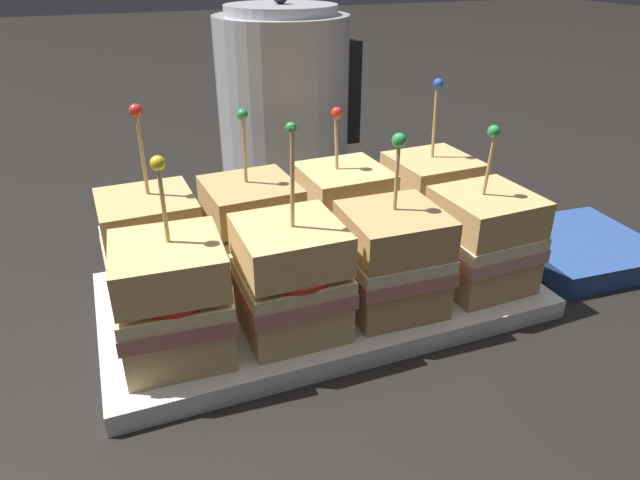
% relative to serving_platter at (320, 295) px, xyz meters
% --- Properties ---
extents(ground_plane, '(6.00, 6.00, 0.00)m').
position_rel_serving_platter_xyz_m(ground_plane, '(0.00, 0.00, -0.01)').
color(ground_plane, black).
extents(serving_platter, '(0.40, 0.21, 0.02)m').
position_rel_serving_platter_xyz_m(serving_platter, '(0.00, 0.00, 0.00)').
color(serving_platter, silver).
rests_on(serving_platter, ground_plane).
extents(sandwich_front_far_left, '(0.09, 0.09, 0.16)m').
position_rel_serving_platter_xyz_m(sandwich_front_far_left, '(-0.14, -0.05, 0.06)').
color(sandwich_front_far_left, tan).
rests_on(sandwich_front_far_left, serving_platter).
extents(sandwich_front_center_left, '(0.08, 0.08, 0.18)m').
position_rel_serving_platter_xyz_m(sandwich_front_center_left, '(-0.05, -0.05, 0.06)').
color(sandwich_front_center_left, tan).
rests_on(sandwich_front_center_left, serving_platter).
extents(sandwich_front_center_right, '(0.09, 0.09, 0.16)m').
position_rel_serving_platter_xyz_m(sandwich_front_center_right, '(0.05, -0.05, 0.05)').
color(sandwich_front_center_right, tan).
rests_on(sandwich_front_center_right, serving_platter).
extents(sandwich_front_far_right, '(0.09, 0.09, 0.15)m').
position_rel_serving_platter_xyz_m(sandwich_front_far_right, '(0.14, -0.05, 0.05)').
color(sandwich_front_far_right, tan).
rests_on(sandwich_front_far_right, serving_platter).
extents(sandwich_back_far_left, '(0.09, 0.09, 0.17)m').
position_rel_serving_platter_xyz_m(sandwich_back_far_left, '(-0.14, 0.05, 0.06)').
color(sandwich_back_far_left, tan).
rests_on(sandwich_back_far_left, serving_platter).
extents(sandwich_back_center_left, '(0.09, 0.09, 0.16)m').
position_rel_serving_platter_xyz_m(sandwich_back_center_left, '(-0.05, 0.05, 0.06)').
color(sandwich_back_center_left, tan).
rests_on(sandwich_back_center_left, serving_platter).
extents(sandwich_back_center_right, '(0.09, 0.09, 0.16)m').
position_rel_serving_platter_xyz_m(sandwich_back_center_right, '(0.05, 0.05, 0.06)').
color(sandwich_back_center_right, tan).
rests_on(sandwich_back_center_right, serving_platter).
extents(sandwich_back_far_right, '(0.09, 0.09, 0.17)m').
position_rel_serving_platter_xyz_m(sandwich_back_far_right, '(0.14, 0.05, 0.06)').
color(sandwich_back_far_right, tan).
rests_on(sandwich_back_far_right, serving_platter).
extents(kettle_steel, '(0.19, 0.17, 0.26)m').
position_rel_serving_platter_xyz_m(kettle_steel, '(0.06, 0.29, 0.11)').
color(kettle_steel, '#B7BABF').
rests_on(kettle_steel, ground_plane).
extents(napkin_stack, '(0.15, 0.15, 0.02)m').
position_rel_serving_platter_xyz_m(napkin_stack, '(0.30, -0.02, 0.00)').
color(napkin_stack, navy).
rests_on(napkin_stack, ground_plane).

